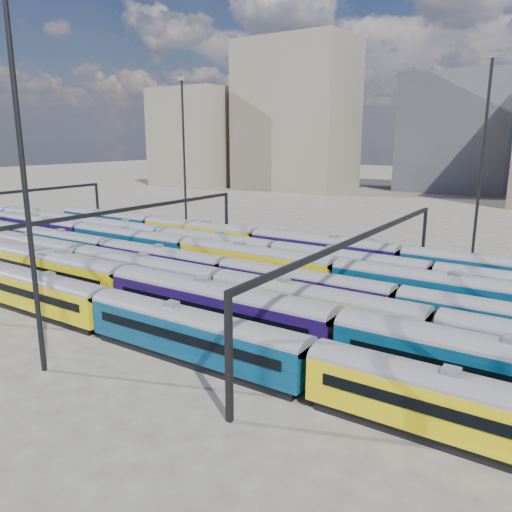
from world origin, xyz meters
The scene contains 13 objects.
ground centered at (0.00, 0.00, 0.00)m, with size 500.00×500.00×0.00m, color #413D37.
rake_0 centered at (22.51, -15.00, 2.50)m, with size 96.80×2.84×4.77m.
rake_1 centered at (-9.71, -10.00, 2.84)m, with size 131.47×3.20×5.41m.
rake_2 centered at (-12.15, -5.00, 2.55)m, with size 98.60×2.89×4.86m.
rake_3 centered at (-14.76, 0.00, 2.40)m, with size 92.81×2.72×4.57m.
rake_4 centered at (5.19, 5.00, 2.61)m, with size 121.11×2.95×4.97m.
rake_5 centered at (-14.77, 10.00, 2.44)m, with size 132.17×2.76×4.64m.
rake_6 centered at (8.88, 15.00, 2.59)m, with size 120.16×2.93×4.93m.
gantry_1 centered at (-20.00, 0.00, 6.79)m, with size 0.35×40.35×8.03m.
gantry_2 centered at (10.00, 0.00, 6.79)m, with size 0.35×40.35×8.03m.
mast_1 centered at (-30.00, 22.00, 13.97)m, with size 1.40×0.50×25.60m.
mast_2 centered at (-5.00, -22.00, 13.97)m, with size 1.40×0.50×25.60m.
mast_3 centered at (15.00, 24.00, 13.97)m, with size 1.40×0.50×25.60m.
Camera 1 is at (25.73, -41.04, 16.22)m, focal length 35.00 mm.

